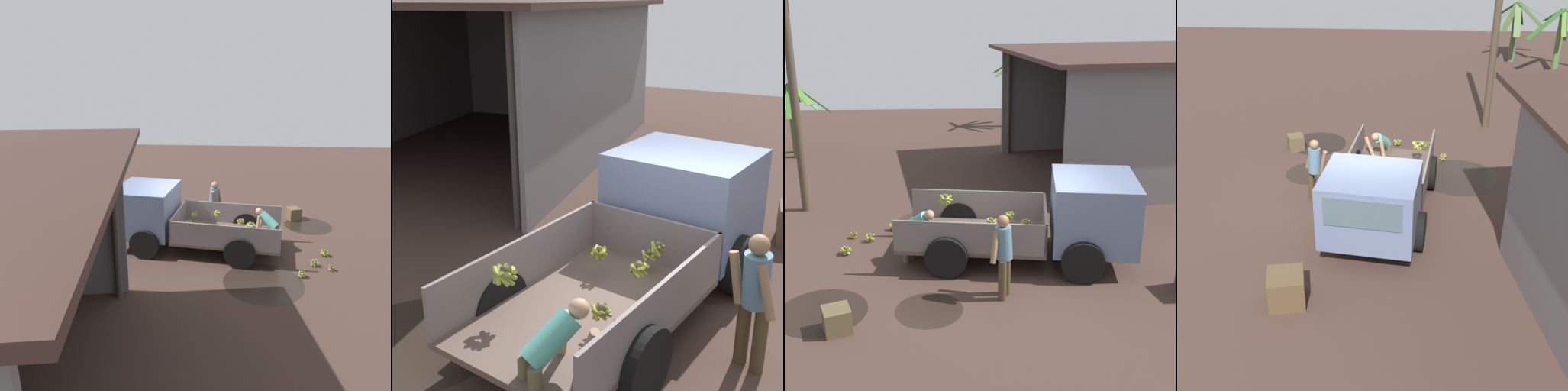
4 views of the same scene
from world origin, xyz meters
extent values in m
plane|color=#412E27|center=(0.00, 0.00, 0.00)|extent=(36.00, 36.00, 0.00)
cylinder|color=black|center=(-2.03, 2.24, 0.00)|extent=(2.03, 2.03, 0.01)
cylinder|color=black|center=(-2.03, -1.83, 0.00)|extent=(1.23, 1.23, 0.01)
cylinder|color=black|center=(-3.94, -1.79, 0.00)|extent=(1.63, 1.63, 0.01)
cube|color=brown|center=(-1.13, 0.38, 0.47)|extent=(3.29, 2.37, 0.08)
cube|color=slate|center=(-1.00, 1.33, 0.84)|extent=(3.03, 0.47, 0.65)
cube|color=slate|center=(-1.26, -0.57, 0.84)|extent=(3.03, 0.47, 0.65)
cube|color=slate|center=(0.36, 0.17, 0.84)|extent=(0.32, 1.96, 0.65)
cube|color=slate|center=(1.33, 0.04, 1.13)|extent=(1.92, 2.15, 1.41)
cube|color=#4C606B|center=(2.17, -0.08, 1.42)|extent=(0.24, 1.54, 0.62)
cylinder|color=black|center=(1.22, 1.09, 0.43)|extent=(0.88, 0.33, 0.86)
cylinder|color=black|center=(0.94, -0.94, 0.43)|extent=(0.88, 0.33, 0.86)
cylinder|color=black|center=(-1.44, 1.45, 0.43)|extent=(0.88, 0.33, 0.86)
cylinder|color=black|center=(-1.72, -0.57, 0.43)|extent=(0.88, 0.33, 0.86)
sphere|color=brown|center=(-0.09, -0.09, 1.00)|extent=(0.07, 0.07, 0.07)
cylinder|color=#91A225|center=(-0.11, -0.03, 0.95)|extent=(0.16, 0.10, 0.11)
cylinder|color=#979D45|center=(-0.13, -0.08, 0.93)|extent=(0.05, 0.13, 0.15)
cylinder|color=olive|center=(-0.10, -0.14, 0.93)|extent=(0.14, 0.07, 0.14)
cylinder|color=olive|center=(-0.05, -0.12, 0.93)|extent=(0.12, 0.12, 0.15)
cylinder|color=#9DB142|center=(-0.06, -0.06, 0.93)|extent=(0.11, 0.12, 0.16)
sphere|color=#47402E|center=(-1.74, 1.09, 1.13)|extent=(0.09, 0.09, 0.09)
cylinder|color=olive|center=(-1.74, 1.01, 1.06)|extent=(0.22, 0.08, 0.18)
cylinder|color=#A2B03A|center=(-1.67, 1.03, 1.08)|extent=(0.18, 0.21, 0.14)
cylinder|color=#92A52B|center=(-1.68, 1.09, 1.05)|extent=(0.07, 0.19, 0.20)
cylinder|color=#9A9D39|center=(-1.71, 1.17, 1.07)|extent=(0.22, 0.15, 0.16)
cylinder|color=#94A13F|center=(-1.77, 1.17, 1.06)|extent=(0.22, 0.12, 0.17)
cylinder|color=#9AA849|center=(-1.81, 1.14, 1.07)|extent=(0.18, 0.20, 0.16)
cylinder|color=olive|center=(-1.82, 1.07, 1.06)|extent=(0.09, 0.21, 0.19)
cylinder|color=olive|center=(-1.77, 1.03, 1.04)|extent=(0.18, 0.13, 0.21)
sphere|color=brown|center=(-0.80, -0.12, 1.04)|extent=(0.09, 0.09, 0.09)
cylinder|color=#939F44|center=(-0.79, -0.17, 0.97)|extent=(0.15, 0.08, 0.16)
cylinder|color=olive|center=(-0.74, -0.15, 0.99)|extent=(0.13, 0.17, 0.12)
cylinder|color=olive|center=(-0.75, -0.11, 0.97)|extent=(0.07, 0.16, 0.16)
cylinder|color=olive|center=(-0.77, -0.06, 0.99)|extent=(0.17, 0.13, 0.13)
cylinder|color=olive|center=(-0.83, -0.08, 0.97)|extent=(0.15, 0.11, 0.16)
cylinder|color=#A8B04F|center=(-0.86, -0.10, 0.98)|extent=(0.11, 0.17, 0.14)
cylinder|color=olive|center=(-0.86, -0.13, 0.98)|extent=(0.07, 0.17, 0.14)
cylinder|color=olive|center=(-0.82, -0.17, 0.97)|extent=(0.16, 0.09, 0.16)
sphere|color=brown|center=(-0.35, 0.61, 0.89)|extent=(0.08, 0.08, 0.08)
cylinder|color=olive|center=(-0.40, 0.59, 0.82)|extent=(0.10, 0.16, 0.16)
cylinder|color=#ABB02E|center=(-0.35, 0.54, 0.84)|extent=(0.17, 0.06, 0.13)
cylinder|color=#98A92F|center=(-0.32, 0.58, 0.82)|extent=(0.13, 0.13, 0.16)
cylinder|color=#ABAD46|center=(-0.29, 0.63, 0.83)|extent=(0.09, 0.17, 0.14)
cylinder|color=#9BAE24|center=(-0.35, 0.68, 0.85)|extent=(0.18, 0.05, 0.11)
cylinder|color=olive|center=(-0.40, 0.64, 0.83)|extent=(0.12, 0.16, 0.15)
sphere|color=brown|center=(0.05, 0.08, 0.78)|extent=(0.07, 0.07, 0.07)
cylinder|color=#9DAC30|center=(0.00, 0.05, 0.74)|extent=(0.10, 0.16, 0.12)
cylinder|color=#99A43B|center=(0.06, 0.01, 0.74)|extent=(0.16, 0.05, 0.10)
cylinder|color=olive|center=(0.10, 0.07, 0.72)|extent=(0.06, 0.14, 0.14)
cylinder|color=olive|center=(0.09, 0.12, 0.72)|extent=(0.13, 0.12, 0.14)
cylinder|color=#A3A94B|center=(0.01, 0.13, 0.74)|extent=(0.14, 0.13, 0.11)
sphere|color=brown|center=(-1.51, 0.01, 0.83)|extent=(0.08, 0.08, 0.08)
cylinder|color=olive|center=(-1.46, 0.06, 0.78)|extent=(0.15, 0.15, 0.13)
cylinder|color=olive|center=(-1.51, 0.07, 0.76)|extent=(0.16, 0.04, 0.16)
cylinder|color=#9EB13D|center=(-1.56, 0.06, 0.78)|extent=(0.15, 0.16, 0.13)
cylinder|color=olive|center=(-1.58, 0.00, 0.78)|extent=(0.07, 0.18, 0.13)
cylinder|color=#949F46|center=(-1.54, -0.05, 0.78)|extent=(0.18, 0.10, 0.13)
cylinder|color=olive|center=(-1.49, -0.06, 0.79)|extent=(0.18, 0.08, 0.12)
cylinder|color=olive|center=(-1.46, -0.01, 0.76)|extent=(0.09, 0.15, 0.17)
cylinder|color=#3F3833|center=(1.42, 3.10, 1.87)|extent=(0.16, 0.16, 3.73)
cylinder|color=#453620|center=(-0.69, -1.52, 0.40)|extent=(0.21, 0.21, 0.79)
cylinder|color=#453620|center=(-0.59, -1.32, 0.40)|extent=(0.21, 0.21, 0.79)
cylinder|color=slate|center=(-0.66, -1.41, 1.10)|extent=(0.42, 0.40, 0.64)
sphere|color=#8C6746|center=(-0.68, -1.40, 1.52)|extent=(0.22, 0.22, 0.22)
cylinder|color=#8C6746|center=(-0.84, -1.54, 1.08)|extent=(0.21, 0.29, 0.59)
cylinder|color=#8C6746|center=(-0.65, -1.20, 1.07)|extent=(0.19, 0.25, 0.59)
cylinder|color=brown|center=(-2.48, 0.35, 0.36)|extent=(0.19, 0.19, 0.73)
cylinder|color=brown|center=(-2.58, 0.17, 0.36)|extent=(0.19, 0.19, 0.73)
cylinder|color=#53AD9E|center=(-2.33, 0.14, 0.89)|extent=(0.67, 0.54, 0.55)
sphere|color=tan|center=(-2.06, -0.01, 1.12)|extent=(0.21, 0.21, 0.21)
cylinder|color=tan|center=(-2.03, 0.18, 0.77)|extent=(0.18, 0.21, 0.55)
cylinder|color=tan|center=(-2.15, -0.17, 0.79)|extent=(0.24, 0.32, 0.53)
sphere|color=#49412F|center=(-3.90, 1.45, 0.13)|extent=(0.07, 0.07, 0.07)
cylinder|color=olive|center=(-3.87, 1.47, 0.07)|extent=(0.10, 0.11, 0.14)
cylinder|color=olive|center=(-3.90, 1.49, 0.07)|extent=(0.13, 0.04, 0.13)
cylinder|color=olive|center=(-3.94, 1.47, 0.08)|extent=(0.09, 0.13, 0.13)
cylinder|color=olive|center=(-3.95, 1.43, 0.08)|extent=(0.08, 0.14, 0.12)
cylinder|color=olive|center=(-3.92, 1.41, 0.07)|extent=(0.12, 0.08, 0.14)
cylinder|color=olive|center=(-3.88, 1.41, 0.07)|extent=(0.12, 0.08, 0.14)
cylinder|color=olive|center=(-3.86, 1.44, 0.08)|extent=(0.05, 0.13, 0.13)
sphere|color=brown|center=(-3.04, 1.86, 0.14)|extent=(0.07, 0.07, 0.07)
cylinder|color=olive|center=(-3.07, 1.82, 0.09)|extent=(0.14, 0.12, 0.14)
cylinder|color=olive|center=(-3.03, 1.82, 0.08)|extent=(0.13, 0.08, 0.15)
cylinder|color=olive|center=(-2.99, 1.85, 0.09)|extent=(0.08, 0.15, 0.14)
cylinder|color=olive|center=(-3.00, 1.88, 0.08)|extent=(0.10, 0.14, 0.15)
cylinder|color=#9AA048|center=(-3.03, 1.91, 0.09)|extent=(0.16, 0.08, 0.13)
cylinder|color=olive|center=(-3.08, 1.90, 0.08)|extent=(0.14, 0.13, 0.14)
cylinder|color=olive|center=(-3.11, 1.86, 0.11)|extent=(0.05, 0.16, 0.10)
sphere|color=brown|center=(-3.94, 0.57, 0.15)|extent=(0.08, 0.08, 0.08)
cylinder|color=olive|center=(-3.98, 0.53, 0.09)|extent=(0.15, 0.16, 0.15)
cylinder|color=#A0B03A|center=(-3.92, 0.50, 0.09)|extent=(0.18, 0.09, 0.15)
cylinder|color=olive|center=(-3.87, 0.54, 0.11)|extent=(0.12, 0.19, 0.12)
cylinder|color=olive|center=(-3.88, 0.61, 0.09)|extent=(0.14, 0.17, 0.14)
cylinder|color=olive|center=(-3.95, 0.62, 0.08)|extent=(0.16, 0.09, 0.17)
cylinder|color=olive|center=(-4.01, 0.59, 0.11)|extent=(0.11, 0.19, 0.11)
sphere|color=brown|center=(-3.49, 1.24, 0.17)|extent=(0.08, 0.08, 0.08)
cylinder|color=olive|center=(-3.50, 1.16, 0.12)|extent=(0.19, 0.04, 0.12)
cylinder|color=olive|center=(-3.44, 1.22, 0.09)|extent=(0.09, 0.16, 0.17)
cylinder|color=olive|center=(-3.47, 1.28, 0.09)|extent=(0.15, 0.11, 0.17)
cylinder|color=olive|center=(-3.53, 1.27, 0.09)|extent=(0.14, 0.12, 0.18)
cylinder|color=#A4AE24|center=(-3.56, 1.22, 0.10)|extent=(0.08, 0.17, 0.16)
cube|color=brown|center=(-3.53, -2.41, 0.22)|extent=(0.57, 0.57, 0.43)
cube|color=brown|center=(3.09, -1.45, 0.32)|extent=(0.79, 0.79, 0.65)
camera|label=1|loc=(-0.95, 10.83, 4.94)|focal=35.00mm
camera|label=2|loc=(-6.03, -2.17, 3.93)|focal=50.00mm
camera|label=3|loc=(-1.55, -10.37, 5.18)|focal=50.00mm
camera|label=4|loc=(10.87, 0.55, 7.01)|focal=50.00mm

